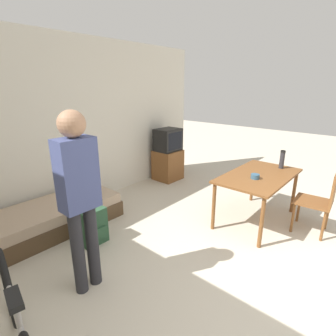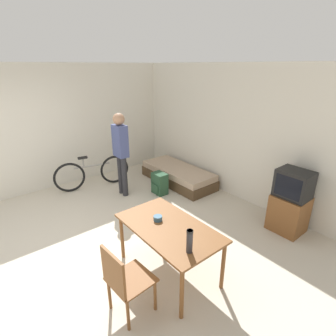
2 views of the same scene
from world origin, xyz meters
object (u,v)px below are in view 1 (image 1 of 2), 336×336
wooden_chair (322,199)px  mate_bowl (255,176)px  dining_table (259,180)px  person_standing (79,191)px  tv (168,156)px  bicycle (19,329)px  backpack (92,226)px  daybed (51,218)px  thermos_flask (282,159)px

wooden_chair → mate_bowl: size_ratio=7.73×
dining_table → person_standing: size_ratio=0.79×
tv → bicycle: 4.12m
bicycle → backpack: 1.58m
tv → person_standing: (-2.93, -1.49, 0.52)m
dining_table → wooden_chair: bearing=-75.3°
bicycle → person_standing: size_ratio=0.95×
mate_bowl → backpack: (-1.75, 1.35, -0.52)m
person_standing → tv: bearing=26.9°
daybed → wooden_chair: 3.70m
tv → thermos_flask: tv is taller
daybed → wooden_chair: (2.36, -2.84, 0.33)m
daybed → bicycle: bicycle is taller
person_standing → thermos_flask: person_standing is taller
daybed → backpack: 0.74m
dining_table → backpack: bearing=145.8°
person_standing → mate_bowl: size_ratio=15.20×
person_standing → mate_bowl: (2.23, -0.72, -0.29)m
mate_bowl → backpack: size_ratio=0.24×
dining_table → mate_bowl: bearing=-173.2°
bicycle → backpack: (1.23, 0.98, -0.11)m
daybed → bicycle: 1.99m
mate_bowl → wooden_chair: bearing=-62.2°
wooden_chair → thermos_flask: 0.82m
dining_table → wooden_chair: 0.84m
wooden_chair → mate_bowl: bearing=117.8°
wooden_chair → thermos_flask: size_ratio=3.21×
dining_table → thermos_flask: size_ratio=5.01×
dining_table → wooden_chair: (0.21, -0.80, -0.14)m
thermos_flask → backpack: size_ratio=0.59×
bicycle → mate_bowl: 3.03m
tv → dining_table: (-0.51, -2.19, 0.12)m
person_standing → thermos_flask: (2.95, -0.83, -0.17)m
wooden_chair → mate_bowl: wooden_chair is taller
tv → thermos_flask: (0.01, -2.32, 0.35)m
person_standing → backpack: size_ratio=3.72×
bicycle → thermos_flask: size_ratio=5.99×
person_standing → thermos_flask: size_ratio=6.31×
daybed → mate_bowl: (1.95, -2.06, 0.57)m
thermos_flask → daybed: bearing=141.0°
wooden_chair → tv: bearing=84.3°
daybed → mate_bowl: bearing=-46.5°
mate_bowl → person_standing: bearing=162.1°
bicycle → wooden_chair: bearing=-18.6°
daybed → thermos_flask: (2.67, -2.17, 0.69)m
daybed → tv: bearing=3.2°
tv → dining_table: bearing=-103.1°
daybed → thermos_flask: 3.51m
dining_table → thermos_flask: thermos_flask is taller
wooden_chair → backpack: size_ratio=1.89×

